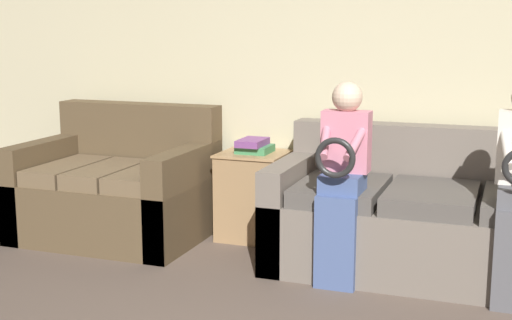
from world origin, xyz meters
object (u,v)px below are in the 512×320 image
object	(u,v)px
couch_main	(433,221)
couch_side	(118,191)
child_left_seated	(342,173)
side_shelf	(254,194)
book_stack	(254,146)

from	to	relation	value
couch_main	couch_side	size ratio (longest dim) A/B	1.54
child_left_seated	side_shelf	size ratio (longest dim) A/B	1.91
couch_side	book_stack	bearing A→B (deg)	16.73
couch_main	book_stack	bearing A→B (deg)	168.03
couch_main	side_shelf	size ratio (longest dim) A/B	3.17
couch_side	child_left_seated	xyz separation A→B (m)	(1.79, -0.40, 0.35)
couch_main	child_left_seated	distance (m)	0.74
couch_side	book_stack	distance (m)	1.07
couch_main	couch_side	xyz separation A→B (m)	(-2.29, -0.01, 0.01)
side_shelf	couch_main	bearing A→B (deg)	-12.10
child_left_seated	book_stack	bearing A→B (deg)	139.86
couch_side	book_stack	size ratio (longest dim) A/B	4.74
child_left_seated	book_stack	distance (m)	1.07
couch_side	couch_main	bearing A→B (deg)	0.30
side_shelf	book_stack	world-z (taller)	book_stack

